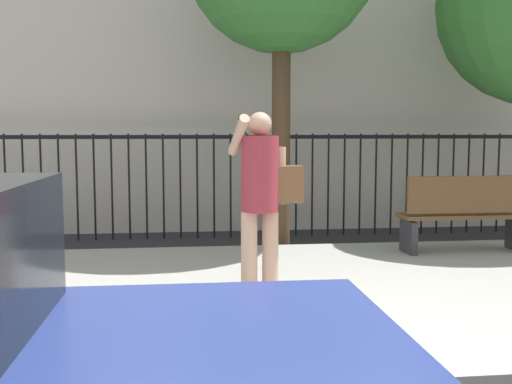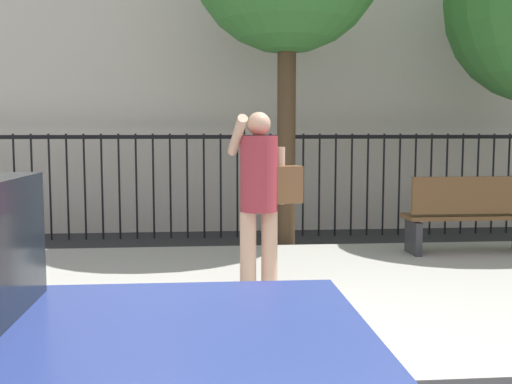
% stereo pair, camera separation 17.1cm
% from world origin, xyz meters
% --- Properties ---
extents(sidewalk, '(28.00, 4.40, 0.15)m').
position_xyz_m(sidewalk, '(0.00, 2.20, 0.07)').
color(sidewalk, '#9E9B93').
rests_on(sidewalk, ground).
extents(iron_fence, '(12.03, 0.04, 1.60)m').
position_xyz_m(iron_fence, '(0.00, 5.90, 1.02)').
color(iron_fence, black).
rests_on(iron_fence, ground).
extents(pedestrian_on_phone, '(0.69, 0.49, 1.65)m').
position_xyz_m(pedestrian_on_phone, '(0.13, 2.09, 1.11)').
color(pedestrian_on_phone, tan).
rests_on(pedestrian_on_phone, sidewalk).
extents(street_bench, '(1.60, 0.45, 0.95)m').
position_xyz_m(street_bench, '(2.84, 3.61, 0.65)').
color(street_bench, brown).
rests_on(street_bench, sidewalk).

